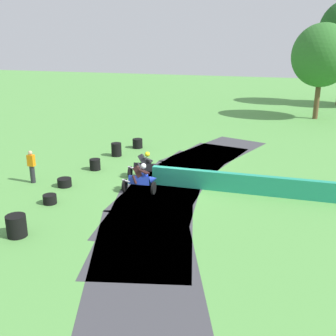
{
  "coord_description": "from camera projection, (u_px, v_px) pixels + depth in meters",
  "views": [
    {
      "loc": [
        5.64,
        -17.54,
        6.79
      ],
      "look_at": [
        0.01,
        -0.1,
        0.9
      ],
      "focal_mm": 43.2,
      "sensor_mm": 36.0,
      "label": 1
    }
  ],
  "objects": [
    {
      "name": "ground_plane",
      "position": [
        168.0,
        185.0,
        19.62
      ],
      "size": [
        120.0,
        120.0,
        0.0
      ],
      "primitive_type": "plane",
      "color": "#569947"
    },
    {
      "name": "track_asphalt",
      "position": [
        179.0,
        186.0,
        19.48
      ],
      "size": [
        6.28,
        21.74,
        0.01
      ],
      "color": "#3D3D42",
      "rests_on": "ground"
    },
    {
      "name": "safety_barrier",
      "position": [
        275.0,
        187.0,
        18.12
      ],
      "size": [
        11.59,
        0.55,
        0.9
      ],
      "primitive_type": "cube",
      "rotation": [
        0.0,
        0.0,
        -1.55
      ],
      "color": "#239375",
      "rests_on": "ground"
    },
    {
      "name": "motorcycle_lead_black",
      "position": [
        145.0,
        166.0,
        20.47
      ],
      "size": [
        1.68,
        0.92,
        1.42
      ],
      "color": "black",
      "rests_on": "ground"
    },
    {
      "name": "motorcycle_chase_blue",
      "position": [
        141.0,
        179.0,
        18.55
      ],
      "size": [
        1.68,
        0.86,
        1.43
      ],
      "color": "black",
      "rests_on": "ground"
    },
    {
      "name": "tire_stack_near",
      "position": [
        138.0,
        143.0,
        26.18
      ],
      "size": [
        0.64,
        0.64,
        0.6
      ],
      "color": "black",
      "rests_on": "ground"
    },
    {
      "name": "tire_stack_mid_a",
      "position": [
        116.0,
        150.0,
        24.36
      ],
      "size": [
        0.61,
        0.61,
        0.8
      ],
      "color": "black",
      "rests_on": "ground"
    },
    {
      "name": "tire_stack_mid_b",
      "position": [
        95.0,
        164.0,
        21.81
      ],
      "size": [
        0.58,
        0.58,
        0.6
      ],
      "color": "black",
      "rests_on": "ground"
    },
    {
      "name": "tire_stack_far",
      "position": [
        65.0,
        182.0,
        19.39
      ],
      "size": [
        0.67,
        0.67,
        0.4
      ],
      "color": "black",
      "rests_on": "ground"
    },
    {
      "name": "tire_stack_extra_a",
      "position": [
        50.0,
        199.0,
        17.37
      ],
      "size": [
        0.58,
        0.58,
        0.4
      ],
      "color": "black",
      "rests_on": "ground"
    },
    {
      "name": "tire_stack_extra_b",
      "position": [
        16.0,
        226.0,
        14.45
      ],
      "size": [
        0.71,
        0.71,
        0.8
      ],
      "color": "black",
      "rests_on": "ground"
    },
    {
      "name": "track_marshal",
      "position": [
        32.0,
        167.0,
        19.72
      ],
      "size": [
        0.34,
        0.24,
        1.63
      ],
      "color": "#232328",
      "rests_on": "ground"
    },
    {
      "name": "tree_mid_rise",
      "position": [
        322.0,
        55.0,
        34.21
      ],
      "size": [
        5.06,
        5.06,
        8.08
      ],
      "color": "brown",
      "rests_on": "ground"
    }
  ]
}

